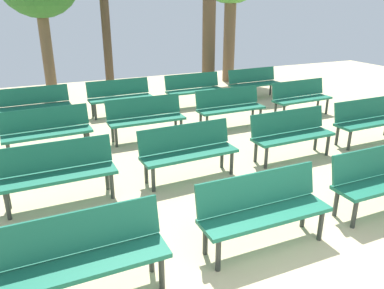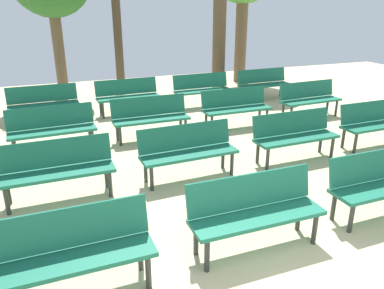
{
  "view_description": "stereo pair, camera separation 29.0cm",
  "coord_description": "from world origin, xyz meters",
  "px_view_note": "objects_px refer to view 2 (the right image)",
  "views": [
    {
      "loc": [
        -2.36,
        -1.63,
        2.75
      ],
      "look_at": [
        0.0,
        3.67,
        0.55
      ],
      "focal_mm": 35.52,
      "sensor_mm": 36.0,
      "label": 1
    },
    {
      "loc": [
        -2.09,
        -1.74,
        2.75
      ],
      "look_at": [
        0.0,
        3.67,
        0.55
      ],
      "focal_mm": 35.52,
      "sensor_mm": 36.0,
      "label": 2
    }
  ],
  "objects_px": {
    "bench_r3_c4": "(263,82)",
    "bench_r1_c1": "(57,167)",
    "bench_r1_c3": "(295,133)",
    "bench_r2_c1": "(52,127)",
    "bench_r0_c1": "(70,250)",
    "bench_r3_c3": "(202,88)",
    "bench_r0_c2": "(255,208)",
    "bench_r2_c3": "(236,106)",
    "bench_r1_c2": "(188,148)",
    "bench_r3_c1": "(43,102)",
    "bench_r0_c3": "(383,180)",
    "bench_r2_c4": "(309,97)",
    "tree_2": "(118,43)",
    "bench_r1_c4": "(376,121)",
    "bench_r3_c2": "(128,94)",
    "tree_0": "(219,41)",
    "bench_r2_c2": "(150,115)"
  },
  "relations": [
    {
      "from": "bench_r0_c3",
      "to": "bench_r0_c1",
      "type": "bearing_deg",
      "value": -179.19
    },
    {
      "from": "bench_r0_c1",
      "to": "bench_r2_c1",
      "type": "bearing_deg",
      "value": 89.64
    },
    {
      "from": "bench_r2_c3",
      "to": "bench_r3_c1",
      "type": "relative_size",
      "value": 0.99
    },
    {
      "from": "bench_r1_c4",
      "to": "bench_r3_c3",
      "type": "relative_size",
      "value": 1.0
    },
    {
      "from": "bench_r0_c2",
      "to": "bench_r1_c2",
      "type": "xyz_separation_m",
      "value": [
        -0.06,
        2.06,
        0.0
      ]
    },
    {
      "from": "bench_r1_c1",
      "to": "bench_r1_c4",
      "type": "xyz_separation_m",
      "value": [
        6.07,
        0.06,
        0.0
      ]
    },
    {
      "from": "bench_r1_c2",
      "to": "bench_r1_c3",
      "type": "distance_m",
      "value": 2.07
    },
    {
      "from": "bench_r2_c1",
      "to": "bench_r2_c2",
      "type": "height_order",
      "value": "same"
    },
    {
      "from": "bench_r3_c3",
      "to": "tree_2",
      "type": "distance_m",
      "value": 3.51
    },
    {
      "from": "bench_r2_c2",
      "to": "tree_0",
      "type": "relative_size",
      "value": 0.51
    },
    {
      "from": "bench_r3_c1",
      "to": "tree_0",
      "type": "bearing_deg",
      "value": 14.6
    },
    {
      "from": "bench_r0_c1",
      "to": "bench_r3_c3",
      "type": "height_order",
      "value": "same"
    },
    {
      "from": "bench_r0_c2",
      "to": "bench_r1_c3",
      "type": "distance_m",
      "value": 2.88
    },
    {
      "from": "bench_r3_c1",
      "to": "bench_r3_c4",
      "type": "xyz_separation_m",
      "value": [
        6.1,
        0.13,
        0.0
      ]
    },
    {
      "from": "bench_r1_c2",
      "to": "bench_r1_c1",
      "type": "bearing_deg",
      "value": 177.62
    },
    {
      "from": "bench_r1_c4",
      "to": "bench_r3_c4",
      "type": "xyz_separation_m",
      "value": [
        -0.09,
        4.15,
        0.0
      ]
    },
    {
      "from": "bench_r0_c3",
      "to": "bench_r2_c2",
      "type": "distance_m",
      "value": 4.61
    },
    {
      "from": "bench_r3_c3",
      "to": "bench_r3_c4",
      "type": "distance_m",
      "value": 1.99
    },
    {
      "from": "bench_r3_c2",
      "to": "bench_r3_c3",
      "type": "relative_size",
      "value": 1.0
    },
    {
      "from": "bench_r0_c3",
      "to": "bench_r3_c3",
      "type": "distance_m",
      "value": 6.18
    },
    {
      "from": "bench_r3_c1",
      "to": "tree_2",
      "type": "height_order",
      "value": "tree_2"
    },
    {
      "from": "bench_r0_c3",
      "to": "bench_r2_c1",
      "type": "distance_m",
      "value": 5.72
    },
    {
      "from": "bench_r1_c3",
      "to": "bench_r3_c2",
      "type": "bearing_deg",
      "value": 116.54
    },
    {
      "from": "bench_r1_c2",
      "to": "bench_r0_c1",
      "type": "bearing_deg",
      "value": -135.83
    },
    {
      "from": "bench_r2_c3",
      "to": "bench_r3_c3",
      "type": "xyz_separation_m",
      "value": [
        0.01,
        2.03,
        0.0
      ]
    },
    {
      "from": "bench_r3_c4",
      "to": "tree_0",
      "type": "xyz_separation_m",
      "value": [
        -0.8,
        1.44,
        1.08
      ]
    },
    {
      "from": "bench_r1_c3",
      "to": "bench_r3_c1",
      "type": "distance_m",
      "value": 5.86
    },
    {
      "from": "bench_r1_c3",
      "to": "bench_r1_c1",
      "type": "bearing_deg",
      "value": 178.94
    },
    {
      "from": "bench_r1_c4",
      "to": "tree_0",
      "type": "height_order",
      "value": "tree_0"
    },
    {
      "from": "bench_r3_c4",
      "to": "tree_0",
      "type": "relative_size",
      "value": 0.51
    },
    {
      "from": "bench_r1_c3",
      "to": "bench_r2_c1",
      "type": "bearing_deg",
      "value": 152.84
    },
    {
      "from": "bench_r3_c2",
      "to": "bench_r3_c4",
      "type": "relative_size",
      "value": 1.0
    },
    {
      "from": "bench_r3_c2",
      "to": "tree_0",
      "type": "height_order",
      "value": "tree_0"
    },
    {
      "from": "bench_r0_c3",
      "to": "bench_r2_c1",
      "type": "height_order",
      "value": "same"
    },
    {
      "from": "bench_r1_c3",
      "to": "bench_r0_c2",
      "type": "bearing_deg",
      "value": -135.35
    },
    {
      "from": "bench_r1_c2",
      "to": "bench_r3_c1",
      "type": "distance_m",
      "value": 4.62
    },
    {
      "from": "bench_r2_c3",
      "to": "bench_r2_c2",
      "type": "bearing_deg",
      "value": -179.17
    },
    {
      "from": "bench_r0_c3",
      "to": "bench_r3_c4",
      "type": "height_order",
      "value": "same"
    },
    {
      "from": "tree_2",
      "to": "bench_r1_c3",
      "type": "bearing_deg",
      "value": -75.82
    },
    {
      "from": "bench_r0_c1",
      "to": "bench_r2_c1",
      "type": "height_order",
      "value": "same"
    },
    {
      "from": "bench_r0_c1",
      "to": "bench_r2_c4",
      "type": "height_order",
      "value": "same"
    },
    {
      "from": "bench_r3_c2",
      "to": "bench_r2_c4",
      "type": "bearing_deg",
      "value": -26.97
    },
    {
      "from": "bench_r0_c3",
      "to": "bench_r3_c3",
      "type": "bearing_deg",
      "value": 90.27
    },
    {
      "from": "bench_r1_c3",
      "to": "bench_r3_c1",
      "type": "height_order",
      "value": "same"
    },
    {
      "from": "bench_r0_c2",
      "to": "bench_r2_c3",
      "type": "distance_m",
      "value": 4.6
    },
    {
      "from": "bench_r2_c4",
      "to": "tree_2",
      "type": "bearing_deg",
      "value": 125.07
    },
    {
      "from": "bench_r3_c4",
      "to": "bench_r1_c1",
      "type": "bearing_deg",
      "value": -146.97
    },
    {
      "from": "bench_r0_c1",
      "to": "bench_r1_c1",
      "type": "distance_m",
      "value": 2.1
    },
    {
      "from": "bench_r0_c1",
      "to": "bench_r3_c1",
      "type": "height_order",
      "value": "same"
    },
    {
      "from": "bench_r2_c1",
      "to": "bench_r2_c4",
      "type": "relative_size",
      "value": 1.0
    }
  ]
}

